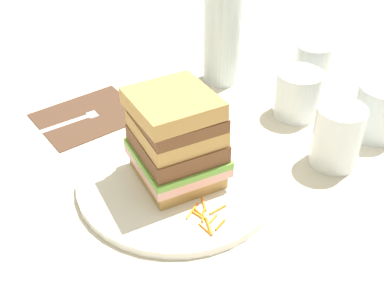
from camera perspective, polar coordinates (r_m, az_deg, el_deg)
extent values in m
plane|color=beige|center=(0.73, -0.20, -3.60)|extent=(3.00, 3.00, 0.00)
cylinder|color=white|center=(0.71, -1.84, -3.92)|extent=(0.29, 0.29, 0.01)
cube|color=tan|center=(0.70, -1.87, -2.83)|extent=(0.13, 0.12, 0.02)
cube|color=#E0A393|center=(0.69, -1.90, -1.67)|extent=(0.14, 0.14, 0.01)
cube|color=#6BA83D|center=(0.68, -1.92, -0.90)|extent=(0.14, 0.14, 0.01)
cube|color=brown|center=(0.67, -1.95, 0.29)|extent=(0.13, 0.13, 0.03)
cube|color=tan|center=(0.66, -1.99, 1.98)|extent=(0.13, 0.12, 0.02)
cube|color=brown|center=(0.65, -2.03, 3.45)|extent=(0.13, 0.12, 0.02)
cube|color=tan|center=(0.63, -2.14, 4.61)|extent=(0.13, 0.12, 0.03)
cylinder|color=orange|center=(0.76, -5.69, -0.11)|extent=(0.00, 0.03, 0.00)
cylinder|color=orange|center=(0.79, -4.65, 1.50)|extent=(0.01, 0.03, 0.00)
cylinder|color=orange|center=(0.76, -5.28, -0.15)|extent=(0.02, 0.02, 0.00)
cylinder|color=orange|center=(0.77, -3.76, 0.58)|extent=(0.02, 0.02, 0.00)
cylinder|color=orange|center=(0.79, -4.99, 1.25)|extent=(0.01, 0.03, 0.00)
cylinder|color=orange|center=(0.64, 2.45, -8.64)|extent=(0.01, 0.02, 0.00)
cylinder|color=orange|center=(0.63, 1.96, -9.47)|extent=(0.03, 0.02, 0.00)
cylinder|color=orange|center=(0.63, 3.26, -9.30)|extent=(0.01, 0.02, 0.00)
cylinder|color=orange|center=(0.65, 1.31, -8.23)|extent=(0.02, 0.02, 0.00)
cylinder|color=orange|center=(0.65, 0.57, -8.09)|extent=(0.02, 0.01, 0.00)
cylinder|color=orange|center=(0.63, 1.50, -9.78)|extent=(0.02, 0.00, 0.00)
cylinder|color=orange|center=(0.65, 0.91, -8.02)|extent=(0.03, 0.00, 0.00)
cylinder|color=orange|center=(0.66, 1.38, -6.96)|extent=(0.02, 0.02, 0.00)
cylinder|color=orange|center=(0.65, 0.01, -7.71)|extent=(0.02, 0.03, 0.00)
cylinder|color=orange|center=(0.65, 2.98, -7.56)|extent=(0.00, 0.03, 0.00)
cube|color=#4C3323|center=(0.87, -11.89, 3.20)|extent=(0.14, 0.17, 0.00)
cube|color=silver|center=(0.85, -15.27, 2.17)|extent=(0.02, 0.11, 0.00)
cube|color=silver|center=(0.87, -11.44, 3.54)|extent=(0.02, 0.02, 0.00)
cylinder|color=silver|center=(0.87, -9.53, 3.87)|extent=(0.01, 0.04, 0.00)
cylinder|color=silver|center=(0.87, -9.70, 4.03)|extent=(0.01, 0.04, 0.00)
cylinder|color=silver|center=(0.88, -9.86, 4.20)|extent=(0.01, 0.04, 0.00)
cylinder|color=silver|center=(0.88, -10.02, 4.36)|extent=(0.01, 0.04, 0.00)
cube|color=silver|center=(0.60, 5.90, -15.47)|extent=(0.02, 0.10, 0.00)
cube|color=silver|center=(0.65, 12.28, -10.68)|extent=(0.02, 0.11, 0.00)
cylinder|color=white|center=(0.75, 16.39, 0.85)|extent=(0.07, 0.07, 0.10)
cylinder|color=orange|center=(0.76, 16.15, -0.30)|extent=(0.07, 0.07, 0.06)
cylinder|color=silver|center=(0.91, 3.56, 13.43)|extent=(0.07, 0.07, 0.22)
cylinder|color=silver|center=(0.85, 12.06, 5.67)|extent=(0.08, 0.08, 0.08)
cylinder|color=silver|center=(0.84, 20.75, 3.59)|extent=(0.08, 0.08, 0.09)
cylinder|color=silver|center=(0.93, 13.62, 8.52)|extent=(0.06, 0.06, 0.09)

